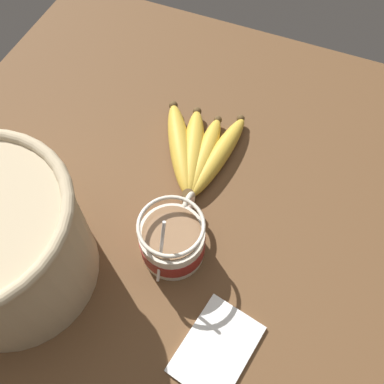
# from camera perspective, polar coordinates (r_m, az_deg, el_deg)

# --- Properties ---
(table) EXTENTS (1.06, 1.06, 0.04)m
(table) POSITION_cam_1_polar(r_m,az_deg,el_deg) (0.73, -0.36, -6.57)
(table) COLOR brown
(table) RESTS_ON ground
(coffee_mug) EXTENTS (0.15, 0.10, 0.14)m
(coffee_mug) POSITION_cam_1_polar(r_m,az_deg,el_deg) (0.66, -2.58, -6.52)
(coffee_mug) COLOR beige
(coffee_mug) RESTS_ON table
(banana_bunch) EXTENTS (0.22, 0.17, 0.04)m
(banana_bunch) POSITION_cam_1_polar(r_m,az_deg,el_deg) (0.77, 0.74, 5.38)
(banana_bunch) COLOR #4C381E
(banana_bunch) RESTS_ON table
(napkin) EXTENTS (0.15, 0.12, 0.01)m
(napkin) POSITION_cam_1_polar(r_m,az_deg,el_deg) (0.65, 3.28, -20.15)
(napkin) COLOR white
(napkin) RESTS_ON table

